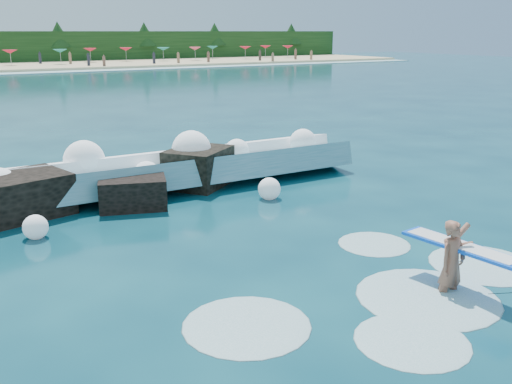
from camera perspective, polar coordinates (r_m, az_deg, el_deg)
ground at (r=12.00m, az=-1.27°, el=-8.78°), size 200.00×200.00×0.00m
breaking_wave at (r=18.38m, az=-14.22°, el=1.20°), size 17.01×2.69×1.47m
rock_cluster at (r=17.68m, az=-14.20°, el=0.48°), size 8.51×3.50×1.48m
surfer_with_board at (r=11.87m, az=19.18°, el=-6.51°), size 1.05×2.96×1.80m
wave_spray at (r=17.90m, az=-17.82°, el=2.02°), size 15.02×4.50×1.98m
surf_foam at (r=11.92m, az=15.74°, el=-9.58°), size 8.85×5.59×0.14m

